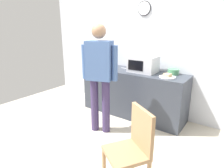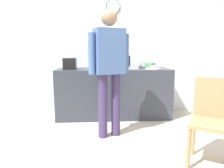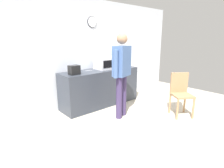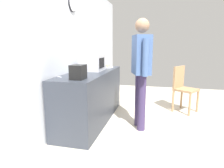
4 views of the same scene
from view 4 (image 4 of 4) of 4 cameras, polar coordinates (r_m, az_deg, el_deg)
The scene contains 11 objects.
ground_plane at distance 3.80m, azimuth 13.72°, elevation -10.11°, with size 6.00×6.00×0.00m, color beige.
back_wall at distance 3.87m, azimuth -10.10°, elevation 10.17°, with size 5.40×0.13×2.60m.
kitchen_counter at distance 3.57m, azimuth -5.95°, elevation -3.61°, with size 2.06×0.62×0.90m, color #333842.
microwave at distance 3.64m, azimuth -5.63°, elevation 6.32°, with size 0.50×0.39×0.30m.
sandwich_plate at distance 4.12m, azimuth -1.55°, elevation 5.09°, with size 0.28×0.28×0.07m.
salad_bowl at distance 4.20m, azimuth -5.15°, elevation 5.58°, with size 0.20×0.20×0.10m, color #4C8E60.
toaster at distance 2.72m, azimuth -9.85°, elevation 3.47°, with size 0.22×0.18×0.20m, color black.
fork_utensil at distance 3.26m, azimuth -9.35°, elevation 3.06°, with size 0.17×0.02×0.01m, color silver.
spoon_utensil at distance 3.00m, azimuth -15.42°, elevation 2.10°, with size 0.17×0.02×0.01m, color silver.
person_standing at distance 3.15m, azimuth 8.50°, elevation 5.28°, with size 0.56×0.36×1.77m.
wooden_chair at distance 4.29m, azimuth 19.99°, elevation -0.72°, with size 0.55×0.55×0.94m.
Camera 4 is at (-3.55, 0.05, 1.36)m, focal length 31.29 mm.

